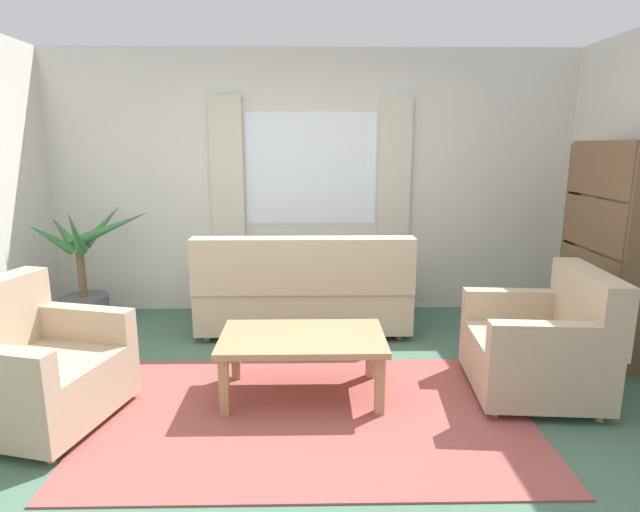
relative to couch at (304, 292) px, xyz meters
name	(u,v)px	position (x,y,z in m)	size (l,w,h in m)	color
ground_plane	(312,416)	(0.07, -1.53, -0.37)	(6.24, 6.24, 0.00)	#476B56
wall_back	(311,184)	(0.07, 0.73, 0.93)	(5.32, 0.12, 2.60)	silver
window_with_curtains	(311,169)	(0.07, 0.65, 1.08)	(1.98, 0.07, 1.40)	white
area_rug	(312,415)	(0.07, -1.53, -0.36)	(2.73, 1.66, 0.01)	#9E4C47
couch	(304,292)	(0.00, 0.00, 0.00)	(1.90, 0.82, 0.92)	#BCB293
armchair_left	(32,368)	(-1.64, -1.57, -0.01)	(1.00, 1.01, 0.88)	tan
armchair_right	(543,345)	(1.64, -1.27, -0.01)	(0.89, 0.91, 0.88)	tan
coffee_table	(302,343)	(0.01, -1.27, 0.01)	(1.10, 0.64, 0.44)	#A87F56
potted_plant	(85,283)	(-2.05, 0.15, 0.05)	(1.09, 1.14, 1.21)	#56565B
bookshelf	(605,258)	(2.41, -0.56, 0.43)	(0.30, 0.94, 1.72)	brown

